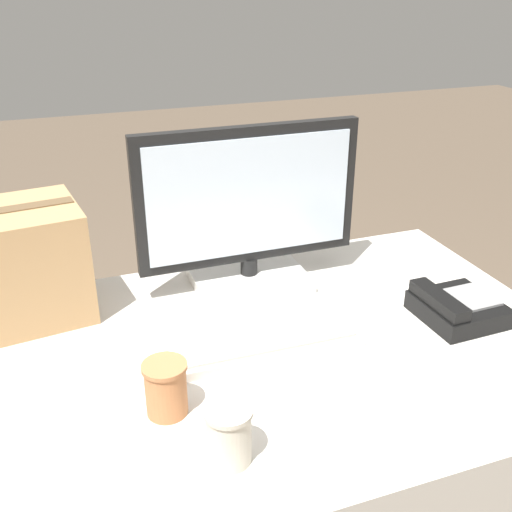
{
  "coord_description": "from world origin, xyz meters",
  "views": [
    {
      "loc": [
        -0.18,
        -1.03,
        1.49
      ],
      "look_at": [
        0.24,
        0.15,
        0.89
      ],
      "focal_mm": 42.0,
      "sensor_mm": 36.0,
      "label": 1
    }
  ],
  "objects": [
    {
      "name": "keyboard",
      "position": [
        0.21,
        0.0,
        0.75
      ],
      "size": [
        0.42,
        0.15,
        0.03
      ],
      "rotation": [
        0.0,
        0.0,
        -0.02
      ],
      "color": "beige",
      "rests_on": "office_desk"
    },
    {
      "name": "office_desk",
      "position": [
        0.0,
        0.0,
        0.37
      ],
      "size": [
        1.8,
        0.9,
        0.74
      ],
      "color": "beige",
      "rests_on": "ground_plane"
    },
    {
      "name": "desk_phone",
      "position": [
        0.67,
        -0.04,
        0.77
      ],
      "size": [
        0.18,
        0.19,
        0.08
      ],
      "rotation": [
        0.0,
        0.0,
        0.03
      ],
      "color": "black",
      "rests_on": "office_desk"
    },
    {
      "name": "paper_cup_left",
      "position": [
        -0.04,
        -0.14,
        0.79
      ],
      "size": [
        0.08,
        0.08,
        0.11
      ],
      "color": "#BC7547",
      "rests_on": "office_desk"
    },
    {
      "name": "monitor",
      "position": [
        0.27,
        0.29,
        0.93
      ],
      "size": [
        0.57,
        0.22,
        0.42
      ],
      "color": "white",
      "rests_on": "office_desk"
    },
    {
      "name": "paper_cup_right",
      "position": [
        0.03,
        -0.29,
        0.79
      ],
      "size": [
        0.08,
        0.08,
        0.11
      ],
      "color": "beige",
      "rests_on": "office_desk"
    }
  ]
}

